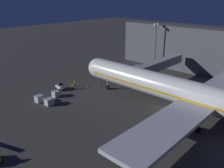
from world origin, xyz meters
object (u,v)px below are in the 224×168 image
(baggage_container_near_belt, at_px, (56,94))
(baggage_container_mid_row, at_px, (49,102))
(baggage_container_spare, at_px, (39,99))
(ground_crew_under_port_wing, at_px, (75,83))
(apron_floodlight_mast, at_px, (156,42))
(baggage_tug_spare, at_px, (60,87))
(traffic_cone_nose_port, at_px, (99,82))
(traffic_cone_nose_starboard, at_px, (88,85))
(ground_crew_by_belt_loader, at_px, (73,86))
(jet_bridge, at_px, (156,66))
(airliner_at_gate, at_px, (196,96))

(baggage_container_near_belt, bearing_deg, baggage_container_mid_row, 37.06)
(baggage_container_spare, distance_m, ground_crew_under_port_wing, 12.50)
(apron_floodlight_mast, relative_size, baggage_tug_spare, 6.61)
(apron_floodlight_mast, xyz_separation_m, baggage_tug_spare, (34.41, -7.30, -8.28))
(baggage_container_mid_row, relative_size, traffic_cone_nose_port, 3.45)
(apron_floodlight_mast, bearing_deg, ground_crew_under_port_wing, -11.85)
(baggage_tug_spare, xyz_separation_m, traffic_cone_nose_port, (-11.11, 3.67, -0.50))
(traffic_cone_nose_port, relative_size, traffic_cone_nose_starboard, 1.00)
(traffic_cone_nose_starboard, bearing_deg, baggage_container_mid_row, 9.35)
(ground_crew_by_belt_loader, bearing_deg, ground_crew_under_port_wing, -142.44)
(ground_crew_under_port_wing, bearing_deg, jet_bridge, 137.56)
(airliner_at_gate, distance_m, apron_floodlight_mast, 36.93)
(apron_floodlight_mast, height_order, ground_crew_by_belt_loader, apron_floodlight_mast)
(baggage_tug_spare, bearing_deg, ground_crew_by_belt_loader, 134.52)
(airliner_at_gate, height_order, baggage_tug_spare, airliner_at_gate)
(baggage_tug_spare, xyz_separation_m, traffic_cone_nose_starboard, (-6.71, 3.67, -0.50))
(ground_crew_under_port_wing, bearing_deg, apron_floodlight_mast, 168.15)
(traffic_cone_nose_port, bearing_deg, airliner_at_gate, 85.82)
(baggage_container_mid_row, relative_size, ground_crew_by_belt_loader, 1.12)
(jet_bridge, distance_m, ground_crew_by_belt_loader, 23.69)
(baggage_tug_spare, xyz_separation_m, baggage_container_near_belt, (3.53, 3.10, -0.03))
(baggage_container_mid_row, height_order, traffic_cone_nose_port, baggage_container_mid_row)
(baggage_tug_spare, relative_size, traffic_cone_nose_port, 4.22)
(ground_crew_by_belt_loader, relative_size, traffic_cone_nose_starboard, 3.08)
(traffic_cone_nose_starboard, bearing_deg, ground_crew_under_port_wing, -47.65)
(jet_bridge, relative_size, baggage_container_spare, 13.45)
(baggage_tug_spare, bearing_deg, traffic_cone_nose_port, 161.74)
(baggage_container_spare, xyz_separation_m, traffic_cone_nose_port, (-19.21, 0.83, -0.56))
(apron_floodlight_mast, bearing_deg, airliner_at_gate, 46.04)
(jet_bridge, xyz_separation_m, baggage_container_mid_row, (28.40, -10.34, -4.59))
(ground_crew_by_belt_loader, bearing_deg, baggage_tug_spare, -45.48)
(baggage_container_near_belt, distance_m, traffic_cone_nose_starboard, 10.27)
(baggage_container_spare, relative_size, traffic_cone_nose_starboard, 3.06)
(airliner_at_gate, height_order, ground_crew_by_belt_loader, airliner_at_gate)
(baggage_tug_spare, height_order, baggage_container_spare, baggage_tug_spare)
(apron_floodlight_mast, xyz_separation_m, ground_crew_under_port_wing, (30.15, -6.32, -8.05))
(traffic_cone_nose_starboard, bearing_deg, baggage_container_spare, -3.23)
(traffic_cone_nose_starboard, bearing_deg, traffic_cone_nose_port, 180.00)
(baggage_container_mid_row, xyz_separation_m, ground_crew_under_port_wing, (-11.62, -5.00, 0.22))
(baggage_container_spare, distance_m, traffic_cone_nose_starboard, 14.85)
(baggage_container_mid_row, height_order, ground_crew_by_belt_loader, ground_crew_by_belt_loader)
(airliner_at_gate, height_order, baggage_container_mid_row, airliner_at_gate)
(baggage_tug_spare, relative_size, ground_crew_under_port_wing, 1.27)
(jet_bridge, distance_m, apron_floodlight_mast, 16.54)
(ground_crew_under_port_wing, bearing_deg, baggage_container_spare, 8.52)
(jet_bridge, distance_m, baggage_container_mid_row, 30.57)
(airliner_at_gate, bearing_deg, baggage_container_mid_row, -59.63)
(ground_crew_by_belt_loader, distance_m, traffic_cone_nose_starboard, 4.55)
(ground_crew_by_belt_loader, xyz_separation_m, traffic_cone_nose_port, (-8.73, 1.24, -0.65))
(baggage_container_mid_row, bearing_deg, traffic_cone_nose_starboard, -170.65)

